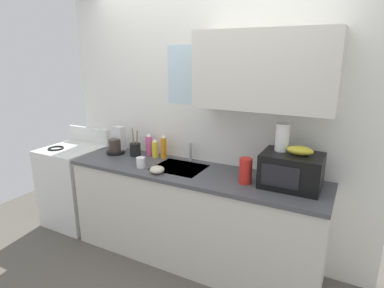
{
  "coord_description": "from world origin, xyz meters",
  "views": [
    {
      "loc": [
        1.27,
        -2.39,
        1.91
      ],
      "look_at": [
        0.0,
        0.0,
        1.15
      ],
      "focal_mm": 29.88,
      "sensor_mm": 36.0,
      "label": 1
    }
  ],
  "objects": [
    {
      "name": "kitchen_wall_assembly",
      "position": [
        0.12,
        0.3,
        1.37
      ],
      "size": [
        3.15,
        0.42,
        2.5
      ],
      "color": "white",
      "rests_on": "ground"
    },
    {
      "name": "banana_bunch",
      "position": [
        0.91,
        0.05,
        1.2
      ],
      "size": [
        0.2,
        0.11,
        0.07
      ],
      "primitive_type": "ellipsoid",
      "color": "gold",
      "rests_on": "microwave"
    },
    {
      "name": "dish_soap_bottle_orange",
      "position": [
        -0.42,
        0.19,
        1.02
      ],
      "size": [
        0.06,
        0.06,
        0.25
      ],
      "color": "orange",
      "rests_on": "counter_unit"
    },
    {
      "name": "coffee_maker",
      "position": [
        -0.96,
        0.11,
        1.0
      ],
      "size": [
        0.19,
        0.21,
        0.28
      ],
      "color": "black",
      "rests_on": "counter_unit"
    },
    {
      "name": "sink_faucet",
      "position": [
        -0.14,
        0.24,
        0.99
      ],
      "size": [
        0.03,
        0.03,
        0.18
      ],
      "primitive_type": "cylinder",
      "color": "#B2B5BA",
      "rests_on": "counter_unit"
    },
    {
      "name": "dish_soap_bottle_pink",
      "position": [
        -0.61,
        0.21,
        1.01
      ],
      "size": [
        0.07,
        0.07,
        0.24
      ],
      "color": "#E55999",
      "rests_on": "counter_unit"
    },
    {
      "name": "cereal_canister",
      "position": [
        0.52,
        -0.05,
        1.01
      ],
      "size": [
        0.1,
        0.1,
        0.21
      ],
      "primitive_type": "cylinder",
      "color": "red",
      "rests_on": "counter_unit"
    },
    {
      "name": "dish_soap_bottle_yellow",
      "position": [
        -0.52,
        0.17,
        0.99
      ],
      "size": [
        0.06,
        0.06,
        0.2
      ],
      "color": "yellow",
      "rests_on": "counter_unit"
    },
    {
      "name": "microwave",
      "position": [
        0.86,
        0.05,
        1.04
      ],
      "size": [
        0.46,
        0.35,
        0.27
      ],
      "color": "black",
      "rests_on": "counter_unit"
    },
    {
      "name": "utensil_crock",
      "position": [
        -0.73,
        0.12,
        0.97
      ],
      "size": [
        0.11,
        0.11,
        0.29
      ],
      "color": "black",
      "rests_on": "counter_unit"
    },
    {
      "name": "mug_white",
      "position": [
        -0.46,
        -0.14,
        0.95
      ],
      "size": [
        0.08,
        0.08,
        0.09
      ],
      "primitive_type": "cylinder",
      "color": "white",
      "rests_on": "counter_unit"
    },
    {
      "name": "stove_range",
      "position": [
        -1.54,
        0.0,
        0.46
      ],
      "size": [
        0.6,
        0.6,
        1.08
      ],
      "color": "white",
      "rests_on": "ground"
    },
    {
      "name": "counter_unit",
      "position": [
        -0.0,
        0.0,
        0.46
      ],
      "size": [
        2.38,
        0.63,
        0.9
      ],
      "color": "silver",
      "rests_on": "ground"
    },
    {
      "name": "paper_towel_roll",
      "position": [
        0.76,
        0.1,
        1.28
      ],
      "size": [
        0.11,
        0.11,
        0.22
      ],
      "primitive_type": "cylinder",
      "color": "white",
      "rests_on": "microwave"
    },
    {
      "name": "small_bowl",
      "position": [
        -0.24,
        -0.2,
        0.93
      ],
      "size": [
        0.13,
        0.13,
        0.06
      ],
      "primitive_type": "ellipsoid",
      "color": "beige",
      "rests_on": "counter_unit"
    }
  ]
}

